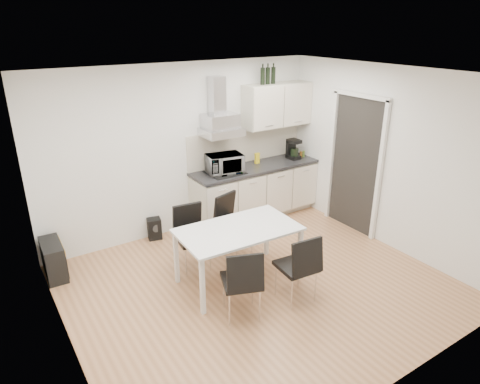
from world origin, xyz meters
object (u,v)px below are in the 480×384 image
object	(u,v)px
kitchenette	(256,170)
chair_near_left	(241,282)
guitar_amp	(53,259)
chair_far_left	(193,239)
dining_table	(238,234)
chair_far_right	(235,226)
chair_near_right	(296,267)
floor_speaker	(154,229)

from	to	relation	value
kitchenette	chair_near_left	distance (m)	2.73
kitchenette	guitar_amp	distance (m)	3.35
chair_far_left	dining_table	bearing A→B (deg)	126.31
chair_far_right	chair_near_right	distance (m)	1.32
chair_near_left	chair_near_right	size ratio (longest dim) A/B	1.00
guitar_amp	floor_speaker	bearing A→B (deg)	11.76
chair_near_left	kitchenette	bearing A→B (deg)	72.70
dining_table	floor_speaker	world-z (taller)	dining_table
chair_near_left	guitar_amp	size ratio (longest dim) A/B	1.50
dining_table	chair_near_right	xyz separation A→B (m)	(0.36, -0.70, -0.23)
kitchenette	chair_far_right	size ratio (longest dim) A/B	2.86
kitchenette	floor_speaker	bearing A→B (deg)	174.72
dining_table	chair_far_right	xyz separation A→B (m)	(0.35, 0.62, -0.23)
chair_near_right	guitar_amp	size ratio (longest dim) A/B	1.50
kitchenette	floor_speaker	distance (m)	1.91
chair_far_left	chair_near_left	world-z (taller)	same
dining_table	floor_speaker	distance (m)	1.81
chair_far_left	chair_near_right	bearing A→B (deg)	125.20
chair_near_left	dining_table	bearing A→B (deg)	81.10
chair_far_right	floor_speaker	distance (m)	1.35
chair_near_right	chair_far_right	bearing A→B (deg)	95.80
chair_near_right	floor_speaker	xyz separation A→B (m)	(-0.81, 2.38, -0.27)
chair_near_left	floor_speaker	distance (m)	2.30
dining_table	chair_far_left	xyz separation A→B (m)	(-0.34, 0.59, -0.23)
dining_table	chair_far_right	bearing A→B (deg)	62.89
floor_speaker	chair_near_left	bearing A→B (deg)	-74.40
chair_far_left	guitar_amp	xyz separation A→B (m)	(-1.62, 0.83, -0.20)
kitchenette	chair_far_left	distance (m)	1.95
kitchenette	guitar_amp	xyz separation A→B (m)	(-3.29, -0.09, -0.59)
chair_near_left	guitar_amp	xyz separation A→B (m)	(-1.61, 2.03, -0.20)
kitchenette	chair_near_right	distance (m)	2.45
chair_far_right	chair_near_left	world-z (taller)	same
kitchenette	chair_near_right	bearing A→B (deg)	-113.72
chair_far_right	chair_far_left	bearing A→B (deg)	-14.33
chair_near_right	floor_speaker	distance (m)	2.53
chair_far_right	floor_speaker	world-z (taller)	chair_far_right
dining_table	floor_speaker	size ratio (longest dim) A/B	4.54
chair_far_right	chair_near_left	size ratio (longest dim) A/B	1.00
chair_far_right	dining_table	bearing A→B (deg)	43.75
dining_table	guitar_amp	distance (m)	2.46
dining_table	chair_near_right	bearing A→B (deg)	-60.19
kitchenette	dining_table	size ratio (longest dim) A/B	1.66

